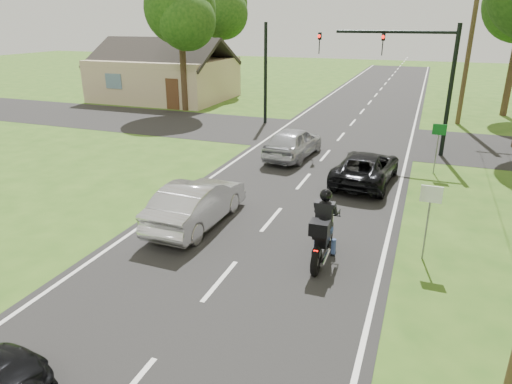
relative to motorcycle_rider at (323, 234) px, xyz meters
The scene contains 15 objects.
ground 2.99m from the motorcycle_rider, 138.13° to the right, with size 140.00×140.00×0.00m, color #2F5718.
road 8.40m from the motorcycle_rider, 104.86° to the left, with size 8.00×100.00×0.01m, color black.
cross_road 14.26m from the motorcycle_rider, 98.66° to the left, with size 60.00×7.00×0.01m, color black.
motorcycle_rider is the anchor object (origin of this frame).
dark_suv 6.85m from the motorcycle_rider, 88.48° to the left, with size 2.08×4.51×1.25m, color black.
silver_sedan 4.35m from the motorcycle_rider, 167.62° to the left, with size 1.51×4.32×1.42m, color silver.
silver_suv 9.89m from the motorcycle_rider, 110.82° to the left, with size 1.72×4.28×1.46m, color #AFB1B8.
traffic_signal 12.58m from the motorcycle_rider, 84.36° to the left, with size 6.38×0.44×6.00m.
signal_pole_far 17.81m from the motorcycle_rider, 114.55° to the left, with size 0.20×0.20×6.00m, color black.
utility_pole_far 20.92m from the motorcycle_rider, 78.58° to the left, with size 1.60×0.28×10.00m.
sign_white 2.88m from the motorcycle_rider, 22.49° to the left, with size 0.55×0.07×2.12m.
sign_green 9.50m from the motorcycle_rider, 73.08° to the left, with size 0.55×0.07×2.12m.
tree_left_near 23.33m from the motorcycle_rider, 127.84° to the left, with size 5.12×4.96×9.22m.
tree_left_far 32.65m from the motorcycle_rider, 119.64° to the left, with size 5.76×5.58×10.14m.
house 28.59m from the motorcycle_rider, 129.41° to the left, with size 10.20×8.00×4.84m.
Camera 1 is at (4.33, -8.93, 6.13)m, focal length 32.00 mm.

